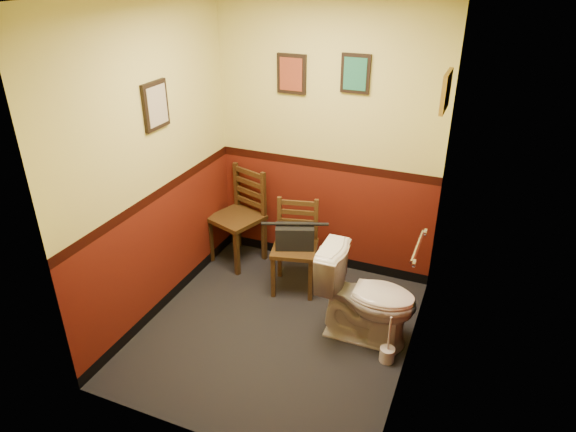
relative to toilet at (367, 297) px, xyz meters
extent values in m
cube|color=black|center=(-0.72, -0.22, -0.40)|extent=(2.20, 2.40, 0.00)
cube|color=#55160D|center=(-0.72, 0.98, 0.95)|extent=(2.20, 0.00, 2.70)
cube|color=#55160D|center=(-0.72, -1.42, 0.95)|extent=(2.20, 0.00, 2.70)
cube|color=#55160D|center=(-1.82, -0.22, 0.95)|extent=(0.00, 2.40, 2.70)
cube|color=#55160D|center=(0.38, -0.22, 0.95)|extent=(0.00, 2.40, 2.70)
cylinder|color=silver|center=(0.35, 0.03, 0.55)|extent=(0.03, 0.50, 0.03)
cylinder|color=silver|center=(0.37, -0.22, 0.55)|extent=(0.02, 0.06, 0.06)
cylinder|color=silver|center=(0.37, 0.28, 0.55)|extent=(0.02, 0.06, 0.06)
cube|color=black|center=(-1.07, 0.97, 1.55)|extent=(0.28, 0.03, 0.36)
cube|color=brown|center=(-1.07, 0.95, 1.55)|extent=(0.22, 0.01, 0.30)
cube|color=black|center=(-0.47, 0.97, 1.60)|extent=(0.26, 0.03, 0.34)
cube|color=#206851|center=(-0.47, 0.95, 1.60)|extent=(0.20, 0.01, 0.28)
cube|color=black|center=(-1.80, -0.12, 1.45)|extent=(0.03, 0.30, 0.38)
cube|color=tan|center=(-1.79, -0.12, 1.45)|extent=(0.01, 0.24, 0.31)
cube|color=olive|center=(0.36, 0.38, 1.65)|extent=(0.03, 0.34, 0.28)
cube|color=tan|center=(0.35, 0.38, 1.65)|extent=(0.01, 0.28, 0.22)
imported|color=white|center=(0.00, 0.00, 0.00)|extent=(0.83, 0.47, 0.81)
cylinder|color=silver|center=(0.25, -0.22, -0.34)|extent=(0.12, 0.12, 0.12)
cylinder|color=silver|center=(0.25, -0.22, -0.14)|extent=(0.02, 0.02, 0.34)
cube|color=brown|center=(-1.57, 0.69, 0.09)|extent=(0.59, 0.59, 0.04)
cube|color=brown|center=(-1.82, 0.57, -0.15)|extent=(0.06, 0.06, 0.50)
cube|color=brown|center=(-1.69, 0.94, -0.15)|extent=(0.06, 0.06, 0.50)
cube|color=brown|center=(-1.45, 0.44, -0.15)|extent=(0.06, 0.06, 0.50)
cube|color=brown|center=(-1.32, 0.82, -0.15)|extent=(0.06, 0.06, 0.50)
cube|color=brown|center=(-1.69, 0.95, 0.34)|extent=(0.05, 0.05, 0.50)
cube|color=brown|center=(-1.32, 0.82, 0.34)|extent=(0.05, 0.05, 0.50)
cube|color=brown|center=(-1.50, 0.89, 0.21)|extent=(0.37, 0.15, 0.05)
cube|color=brown|center=(-1.50, 0.89, 0.32)|extent=(0.37, 0.15, 0.05)
cube|color=brown|center=(-1.50, 0.89, 0.43)|extent=(0.37, 0.15, 0.05)
cube|color=brown|center=(-1.50, 0.89, 0.54)|extent=(0.37, 0.15, 0.05)
cube|color=brown|center=(-0.82, 0.44, 0.04)|extent=(0.50, 0.50, 0.04)
cube|color=brown|center=(-0.95, 0.23, -0.18)|extent=(0.05, 0.05, 0.44)
cube|color=brown|center=(-1.03, 0.57, -0.18)|extent=(0.05, 0.05, 0.44)
cube|color=brown|center=(-0.61, 0.31, -0.18)|extent=(0.05, 0.05, 0.44)
cube|color=brown|center=(-0.69, 0.65, -0.18)|extent=(0.05, 0.05, 0.44)
cube|color=brown|center=(-1.03, 0.58, 0.26)|extent=(0.05, 0.04, 0.44)
cube|color=brown|center=(-0.69, 0.66, 0.26)|extent=(0.05, 0.04, 0.44)
cube|color=brown|center=(-0.86, 0.62, 0.14)|extent=(0.33, 0.10, 0.04)
cube|color=brown|center=(-0.86, 0.62, 0.23)|extent=(0.33, 0.10, 0.04)
cube|color=brown|center=(-0.86, 0.62, 0.33)|extent=(0.33, 0.10, 0.04)
cube|color=brown|center=(-0.86, 0.62, 0.43)|extent=(0.33, 0.10, 0.04)
cube|color=black|center=(-0.82, 0.44, 0.17)|extent=(0.40, 0.29, 0.22)
cylinder|color=black|center=(-0.82, 0.44, 0.30)|extent=(0.30, 0.14, 0.03)
cylinder|color=silver|center=(-0.68, 0.79, -0.35)|extent=(0.12, 0.12, 0.11)
cylinder|color=silver|center=(-0.55, 0.79, -0.35)|extent=(0.12, 0.12, 0.11)
cylinder|color=silver|center=(-0.62, 0.78, -0.24)|extent=(0.12, 0.12, 0.11)
cylinder|color=silver|center=(-0.62, 0.76, -0.13)|extent=(0.12, 0.12, 0.11)
camera|label=1|loc=(0.72, -3.44, 2.52)|focal=32.00mm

